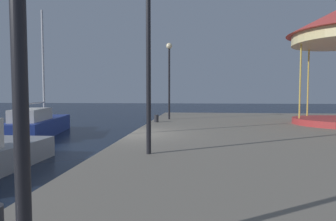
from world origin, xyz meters
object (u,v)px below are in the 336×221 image
Objects in this scene: sailboat_blue at (38,125)px; lamp_post_far_end at (169,68)px; bollard_center at (156,118)px; lamp_post_mid_promenade at (148,31)px.

lamp_post_far_end is (7.09, 2.11, 3.27)m from sailboat_blue.
lamp_post_far_end is 3.46m from bollard_center.
lamp_post_mid_promenade is 8.70m from bollard_center.
lamp_post_far_end is 11.39× the size of bollard_center.
lamp_post_mid_promenade is at bearing -46.27° from sailboat_blue.
sailboat_blue reaches higher than lamp_post_mid_promenade.
sailboat_blue is 1.58× the size of lamp_post_far_end.
lamp_post_mid_promenade is 9.98m from lamp_post_far_end.
lamp_post_mid_promenade is at bearing -87.55° from lamp_post_far_end.
lamp_post_mid_promenade reaches higher than bollard_center.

